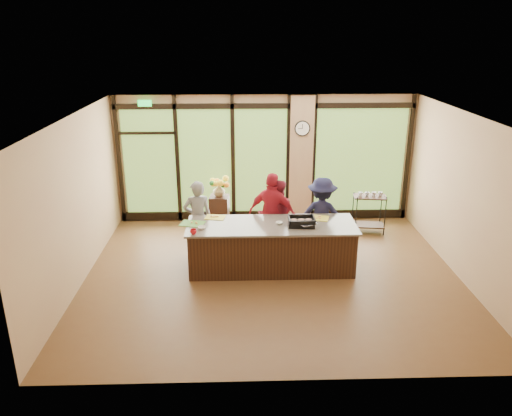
{
  "coord_description": "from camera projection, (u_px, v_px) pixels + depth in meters",
  "views": [
    {
      "loc": [
        -0.58,
        -8.43,
        4.4
      ],
      "look_at": [
        -0.29,
        0.4,
        1.21
      ],
      "focal_mm": 35.0,
      "sensor_mm": 36.0,
      "label": 1
    }
  ],
  "objects": [
    {
      "name": "window_wall",
      "position": [
        272.0,
        164.0,
        11.75
      ],
      "size": [
        6.9,
        0.12,
        3.0
      ],
      "color": "tan",
      "rests_on": "floor"
    },
    {
      "name": "countertop",
      "position": [
        272.0,
        225.0,
        9.42
      ],
      "size": [
        3.2,
        1.1,
        0.04
      ],
      "primitive_type": "cube",
      "color": "slate",
      "rests_on": "island_base"
    },
    {
      "name": "prep_bowl_mid",
      "position": [
        279.0,
        223.0,
        9.42
      ],
      "size": [
        0.14,
        0.14,
        0.04
      ],
      "primitive_type": "imported",
      "rotation": [
        0.0,
        0.0,
        -0.04
      ],
      "color": "white",
      "rests_on": "countertop"
    },
    {
      "name": "bar_cart",
      "position": [
        369.0,
        208.0,
        11.24
      ],
      "size": [
        0.76,
        0.49,
        0.97
      ],
      "rotation": [
        0.0,
        0.0,
        -0.13
      ],
      "color": "black",
      "rests_on": "floor"
    },
    {
      "name": "mixing_bowl",
      "position": [
        307.0,
        224.0,
        9.29
      ],
      "size": [
        0.44,
        0.44,
        0.09
      ],
      "primitive_type": "imported",
      "rotation": [
        0.0,
        0.0,
        0.3
      ],
      "color": "silver",
      "rests_on": "countertop"
    },
    {
      "name": "cutting_board_left",
      "position": [
        192.0,
        224.0,
        9.43
      ],
      "size": [
        0.5,
        0.42,
        0.01
      ],
      "primitive_type": "cube",
      "rotation": [
        0.0,
        0.0,
        -0.24
      ],
      "color": "#539536",
      "rests_on": "countertop"
    },
    {
      "name": "flower_stand",
      "position": [
        220.0,
        214.0,
        11.39
      ],
      "size": [
        0.46,
        0.46,
        0.84
      ],
      "primitive_type": "cube",
      "rotation": [
        0.0,
        0.0,
        -0.1
      ],
      "color": "black",
      "rests_on": "floor"
    },
    {
      "name": "prep_bowl_far",
      "position": [
        291.0,
        217.0,
        9.74
      ],
      "size": [
        0.15,
        0.15,
        0.03
      ],
      "primitive_type": "imported",
      "rotation": [
        0.0,
        0.0,
        -0.15
      ],
      "color": "white",
      "rests_on": "countertop"
    },
    {
      "name": "cook_midright",
      "position": [
        272.0,
        214.0,
        10.09
      ],
      "size": [
        1.09,
        0.78,
        1.72
      ],
      "primitive_type": "imported",
      "rotation": [
        0.0,
        0.0,
        2.75
      ],
      "color": "#B01B2B",
      "rests_on": "floor"
    },
    {
      "name": "cutting_board_center",
      "position": [
        215.0,
        217.0,
        9.74
      ],
      "size": [
        0.42,
        0.35,
        0.01
      ],
      "primitive_type": "cube",
      "rotation": [
        0.0,
        0.0,
        -0.18
      ],
      "color": "gold",
      "rests_on": "countertop"
    },
    {
      "name": "floor",
      "position": [
        272.0,
        275.0,
        9.44
      ],
      "size": [
        7.0,
        7.0,
        0.0
      ],
      "primitive_type": "plane",
      "color": "brown",
      "rests_on": "ground"
    },
    {
      "name": "cook_midleft",
      "position": [
        276.0,
        216.0,
        10.24
      ],
      "size": [
        0.75,
        0.59,
        1.55
      ],
      "primitive_type": "imported",
      "rotation": [
        0.0,
        0.0,
        3.14
      ],
      "color": "maroon",
      "rests_on": "floor"
    },
    {
      "name": "cook_left",
      "position": [
        198.0,
        219.0,
        10.06
      ],
      "size": [
        0.64,
        0.49,
        1.58
      ],
      "primitive_type": "imported",
      "rotation": [
        0.0,
        0.0,
        3.35
      ],
      "color": "slate",
      "rests_on": "floor"
    },
    {
      "name": "red_ramekin",
      "position": [
        193.0,
        232.0,
        8.95
      ],
      "size": [
        0.15,
        0.15,
        0.09
      ],
      "primitive_type": "imported",
      "rotation": [
        0.0,
        0.0,
        0.27
      ],
      "color": "red",
      "rests_on": "countertop"
    },
    {
      "name": "left_wall",
      "position": [
        76.0,
        202.0,
        8.83
      ],
      "size": [
        0.0,
        6.0,
        6.0
      ],
      "primitive_type": "plane",
      "rotation": [
        1.57,
        0.0,
        1.57
      ],
      "color": "tan",
      "rests_on": "floor"
    },
    {
      "name": "prep_bowl_near",
      "position": [
        202.0,
        228.0,
        9.18
      ],
      "size": [
        0.19,
        0.19,
        0.05
      ],
      "primitive_type": "imported",
      "rotation": [
        0.0,
        0.0,
        -0.37
      ],
      "color": "white",
      "rests_on": "countertop"
    },
    {
      "name": "cutting_board_right",
      "position": [
        318.0,
        218.0,
        9.71
      ],
      "size": [
        0.48,
        0.41,
        0.01
      ],
      "primitive_type": "cube",
      "rotation": [
        0.0,
        0.0,
        -0.28
      ],
      "color": "gold",
      "rests_on": "countertop"
    },
    {
      "name": "back_wall",
      "position": [
        265.0,
        159.0,
        11.75
      ],
      "size": [
        7.0,
        0.0,
        7.0
      ],
      "primitive_type": "plane",
      "rotation": [
        1.57,
        0.0,
        0.0
      ],
      "color": "tan",
      "rests_on": "floor"
    },
    {
      "name": "roasting_pan",
      "position": [
        302.0,
        223.0,
        9.34
      ],
      "size": [
        0.52,
        0.43,
        0.09
      ],
      "primitive_type": "cube",
      "rotation": [
        0.0,
        0.0,
        -0.1
      ],
      "color": "black",
      "rests_on": "countertop"
    },
    {
      "name": "ceiling",
      "position": [
        274.0,
        117.0,
        8.42
      ],
      "size": [
        7.0,
        7.0,
        0.0
      ],
      "primitive_type": "plane",
      "rotation": [
        3.14,
        0.0,
        0.0
      ],
      "color": "white",
      "rests_on": "back_wall"
    },
    {
      "name": "right_wall",
      "position": [
        465.0,
        198.0,
        9.04
      ],
      "size": [
        0.0,
        6.0,
        6.0
      ],
      "primitive_type": "plane",
      "rotation": [
        1.57,
        0.0,
        -1.57
      ],
      "color": "tan",
      "rests_on": "floor"
    },
    {
      "name": "island_base",
      "position": [
        271.0,
        247.0,
        9.57
      ],
      "size": [
        3.1,
        1.0,
        0.88
      ],
      "primitive_type": "cube",
      "color": "black",
      "rests_on": "floor"
    },
    {
      "name": "wall_clock",
      "position": [
        302.0,
        128.0,
        11.4
      ],
      "size": [
        0.36,
        0.04,
        0.36
      ],
      "color": "black",
      "rests_on": "window_wall"
    },
    {
      "name": "cook_right",
      "position": [
        321.0,
        216.0,
        10.18
      ],
      "size": [
        1.14,
        0.8,
        1.6
      ],
      "primitive_type": "imported",
      "rotation": [
        0.0,
        0.0,
        2.93
      ],
      "color": "#171733",
      "rests_on": "floor"
    },
    {
      "name": "flower_vase",
      "position": [
        219.0,
        190.0,
        11.2
      ],
      "size": [
        0.34,
        0.34,
        0.28
      ],
      "primitive_type": "imported",
      "rotation": [
        0.0,
        0.0,
        -0.31
      ],
      "color": "olive",
      "rests_on": "flower_stand"
    }
  ]
}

